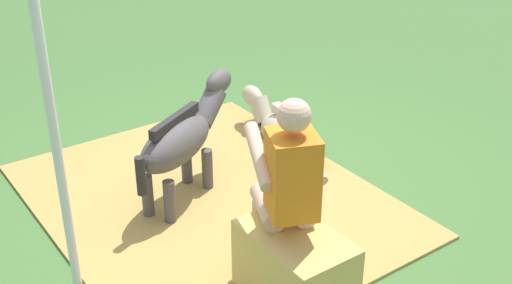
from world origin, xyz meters
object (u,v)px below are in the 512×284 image
object	(u,v)px
person_seated	(287,184)
tent_pole_left	(55,138)
pony_standing	(182,138)
hay_bale	(295,269)
pony_lying	(286,133)

from	to	relation	value
person_seated	tent_pole_left	distance (m)	1.40
pony_standing	tent_pole_left	xyz separation A→B (m)	(-0.58, 1.15, 0.57)
hay_bale	pony_standing	distance (m)	1.53
tent_pole_left	pony_standing	bearing A→B (deg)	-63.18
hay_bale	pony_lying	xyz separation A→B (m)	(1.66, -1.22, -0.07)
hay_bale	person_seated	world-z (taller)	person_seated
person_seated	pony_lying	bearing A→B (deg)	-38.08
person_seated	pony_lying	size ratio (longest dim) A/B	1.03
pony_lying	tent_pole_left	bearing A→B (deg)	107.78
person_seated	pony_lying	distance (m)	1.99
pony_lying	person_seated	bearing A→B (deg)	141.92
person_seated	pony_lying	xyz separation A→B (m)	(1.50, -1.17, -0.59)
pony_standing	tent_pole_left	size ratio (longest dim) A/B	0.55
pony_lying	hay_bale	bearing A→B (deg)	143.64
hay_bale	person_seated	distance (m)	0.55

